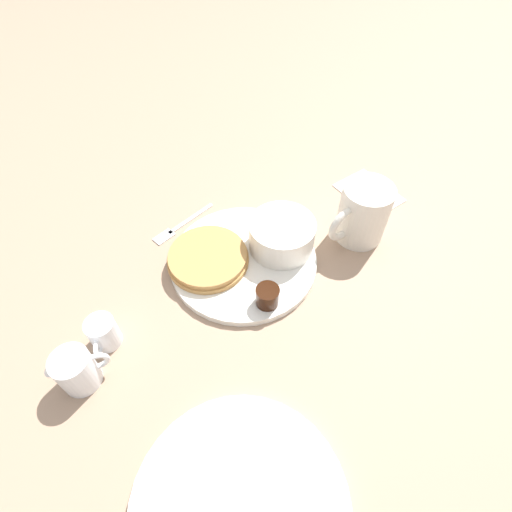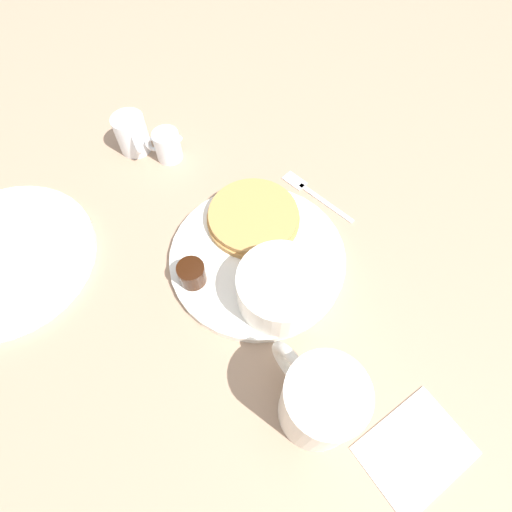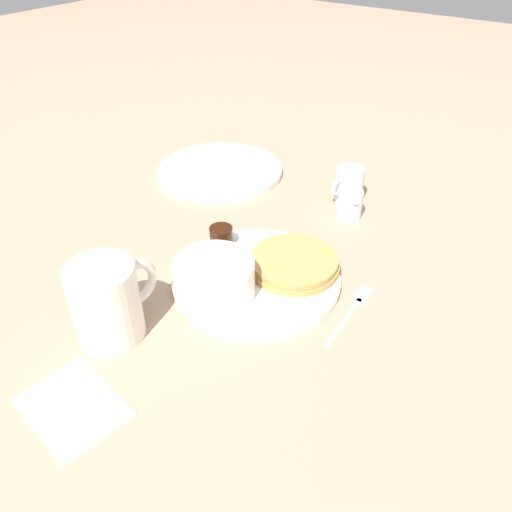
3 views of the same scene
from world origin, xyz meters
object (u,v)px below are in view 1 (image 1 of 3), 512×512
object	(u,v)px
fork	(178,227)
creamer_pitcher_near	(103,333)
creamer_pitcher_far	(76,370)
bowl	(282,234)
coffee_mug	(362,214)
plate	(243,261)

from	to	relation	value
fork	creamer_pitcher_near	bearing A→B (deg)	118.44
creamer_pitcher_far	fork	size ratio (longest dim) A/B	0.54
bowl	coffee_mug	bearing A→B (deg)	-118.82
plate	creamer_pitcher_far	world-z (taller)	creamer_pitcher_far
bowl	fork	size ratio (longest dim) A/B	0.81
bowl	creamer_pitcher_far	xyz separation A→B (m)	(0.02, 0.35, -0.01)
creamer_pitcher_far	fork	world-z (taller)	creamer_pitcher_far
plate	creamer_pitcher_far	size ratio (longest dim) A/B	3.32
plate	coffee_mug	xyz separation A→B (m)	(-0.09, -0.19, 0.05)
coffee_mug	fork	distance (m)	0.32
bowl	creamer_pitcher_far	size ratio (longest dim) A/B	1.49
creamer_pitcher_far	fork	xyz separation A→B (m)	(0.14, -0.26, -0.03)
creamer_pitcher_near	creamer_pitcher_far	distance (m)	0.06
creamer_pitcher_near	bowl	bearing A→B (deg)	-99.62
coffee_mug	creamer_pitcher_far	size ratio (longest dim) A/B	1.65
coffee_mug	creamer_pitcher_near	xyz separation A→B (m)	(0.12, 0.42, -0.03)
bowl	coffee_mug	size ratio (longest dim) A/B	0.91
plate	creamer_pitcher_far	bearing A→B (deg)	89.89
creamer_pitcher_near	fork	distance (m)	0.24
plate	fork	distance (m)	0.14
creamer_pitcher_far	coffee_mug	bearing A→B (deg)	-100.74
creamer_pitcher_near	creamer_pitcher_far	bearing A→B (deg)	117.78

